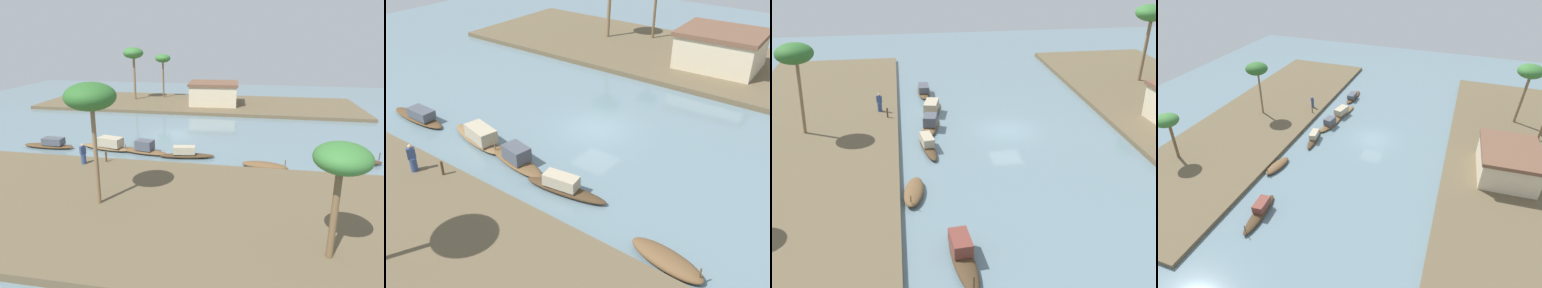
{
  "view_description": "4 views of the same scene",
  "coord_description": "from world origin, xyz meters",
  "views": [
    {
      "loc": [
        7.57,
        -32.27,
        9.8
      ],
      "look_at": [
        2.73,
        -4.75,
        0.64
      ],
      "focal_mm": 31.08,
      "sensor_mm": 36.0,
      "label": 1
    },
    {
      "loc": [
        13.57,
        -20.23,
        13.31
      ],
      "look_at": [
        1.11,
        -3.49,
        0.9
      ],
      "focal_mm": 39.94,
      "sensor_mm": 36.0,
      "label": 2
    },
    {
      "loc": [
        33.52,
        -8.27,
        15.13
      ],
      "look_at": [
        4.13,
        -4.12,
        0.99
      ],
      "focal_mm": 43.15,
      "sensor_mm": 36.0,
      "label": 3
    },
    {
      "loc": [
        32.01,
        8.73,
        20.93
      ],
      "look_at": [
        2.87,
        -1.88,
        0.66
      ],
      "focal_mm": 29.97,
      "sensor_mm": 36.0,
      "label": 4
    }
  ],
  "objects": [
    {
      "name": "sampan_with_tall_canopy",
      "position": [
        15.46,
        -5.8,
        0.41
      ],
      "size": [
        5.14,
        1.5,
        1.16
      ],
      "rotation": [
        0.0,
        0.0,
        0.08
      ],
      "color": "#47331E",
      "rests_on": "river_water"
    },
    {
      "name": "palm_tree_left_near",
      "position": [
        -0.84,
        -15.87,
        6.6
      ],
      "size": [
        2.78,
        2.78,
        7.05
      ],
      "color": "#7F6647",
      "rests_on": "riverbank_left"
    },
    {
      "name": "sampan_foreground",
      "position": [
        -10.17,
        -6.15,
        0.35
      ],
      "size": [
        4.88,
        1.2,
        0.96
      ],
      "rotation": [
        0.0,
        0.0,
        -0.01
      ],
      "color": "brown",
      "rests_on": "river_water"
    },
    {
      "name": "mooring_post",
      "position": [
        -3.2,
        -9.61,
        0.83
      ],
      "size": [
        0.14,
        0.14,
        0.83
      ],
      "primitive_type": "cylinder",
      "color": "#4C3823",
      "rests_on": "riverbank_left"
    },
    {
      "name": "river_water",
      "position": [
        0.0,
        0.0,
        0.0
      ],
      "size": [
        76.28,
        76.28,
        0.0
      ],
      "primitive_type": "plane",
      "color": "slate",
      "rests_on": "ground"
    },
    {
      "name": "sampan_with_red_awning",
      "position": [
        -4.74,
        -5.74,
        0.46
      ],
      "size": [
        4.92,
        2.19,
        1.19
      ],
      "rotation": [
        0.0,
        0.0,
        -0.21
      ],
      "color": "brown",
      "rests_on": "river_water"
    },
    {
      "name": "sampan_upstream_small",
      "position": [
        2.56,
        -6.63,
        0.39
      ],
      "size": [
        4.66,
        1.54,
        1.03
      ],
      "rotation": [
        0.0,
        0.0,
        0.15
      ],
      "color": "#47331E",
      "rests_on": "river_water"
    },
    {
      "name": "riverbank_left",
      "position": [
        0.0,
        -15.6,
        0.21
      ],
      "size": [
        45.08,
        13.67,
        0.41
      ],
      "primitive_type": "cube",
      "color": "brown",
      "rests_on": "ground"
    },
    {
      "name": "sampan_downstream_large",
      "position": [
        8.95,
        -7.92,
        0.27
      ],
      "size": [
        3.6,
        1.67,
        0.92
      ],
      "rotation": [
        0.0,
        0.0,
        -0.15
      ],
      "color": "brown",
      "rests_on": "river_water"
    },
    {
      "name": "sampan_midstream",
      "position": [
        -1.27,
        -6.12,
        0.41
      ],
      "size": [
        4.69,
        2.02,
        1.19
      ],
      "rotation": [
        0.0,
        0.0,
        -0.19
      ],
      "color": "brown",
      "rests_on": "river_water"
    },
    {
      "name": "palm_tree_right_short",
      "position": [
        -9.88,
        16.47,
        7.12
      ],
      "size": [
        3.0,
        3.0,
        7.72
      ],
      "color": "#7F6647",
      "rests_on": "riverbank_right"
    },
    {
      "name": "person_on_near_bank",
      "position": [
        -4.73,
        -10.27,
        1.11
      ],
      "size": [
        0.51,
        0.51,
        1.62
      ],
      "rotation": [
        0.0,
        0.0,
        4.19
      ],
      "color": "#33477A",
      "rests_on": "riverbank_left"
    }
  ]
}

